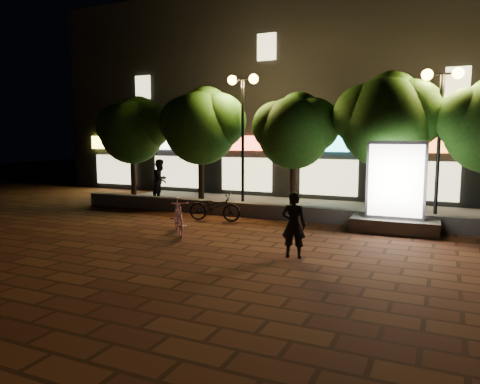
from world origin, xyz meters
The scene contains 15 objects.
ground centered at (0.00, 0.00, 0.00)m, with size 80.00×80.00×0.00m, color #5B301C.
retaining_wall centered at (0.00, 4.00, 0.25)m, with size 16.00×0.45×0.50m, color slate.
sidewalk centered at (0.00, 6.50, 0.04)m, with size 16.00×5.00×0.08m, color slate.
building_block centered at (-0.01, 12.99, 5.00)m, with size 28.00×8.12×11.30m.
tree_far_left centered at (-6.95, 5.46, 3.29)m, with size 3.36×2.80×4.63m.
tree_left centered at (-3.45, 5.46, 3.44)m, with size 3.60×3.00×4.89m.
tree_mid centered at (0.55, 5.46, 3.22)m, with size 3.24×2.70×4.50m.
tree_right centered at (3.86, 5.46, 3.57)m, with size 3.72×3.10×5.07m.
street_lamp_left centered at (-1.50, 5.20, 4.03)m, with size 1.26×0.36×5.18m.
street_lamp_right centered at (5.50, 5.20, 3.89)m, with size 1.26×0.36×4.98m.
ad_kiosk centered at (4.41, 3.37, 1.12)m, with size 2.58×1.32×2.77m.
scooter_pink centered at (-1.39, 0.34, 0.54)m, with size 0.50×1.78×1.07m, color pink.
rider centered at (2.52, -0.73, 0.80)m, with size 0.58×0.38×1.59m, color black.
scooter_parked centered at (-1.42, 2.68, 0.48)m, with size 0.64×1.84×0.97m, color black.
pedestrian centered at (-5.67, 5.60, 1.00)m, with size 0.90×0.70×1.85m, color black.
Camera 1 is at (5.75, -10.76, 2.85)m, focal length 33.46 mm.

